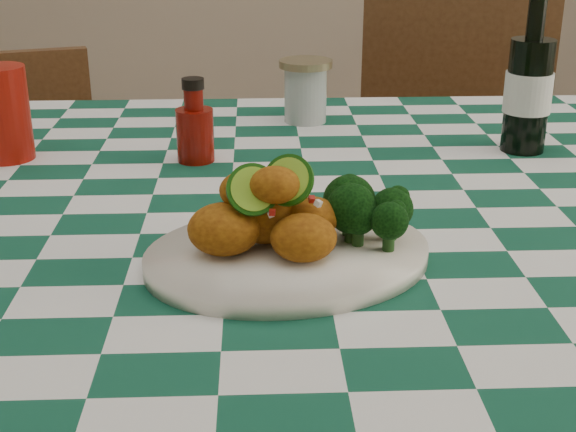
{
  "coord_description": "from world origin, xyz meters",
  "views": [
    {
      "loc": [
        0.03,
        -0.99,
        1.15
      ],
      "look_at": [
        0.07,
        -0.22,
        0.84
      ],
      "focal_mm": 50.0,
      "sensor_mm": 36.0,
      "label": 1
    }
  ],
  "objects_px": {
    "fried_chicken_pile": "(274,209)",
    "wooden_chair_right": "(440,202)",
    "beer_bottle": "(530,73)",
    "plate": "(288,256)",
    "red_tumbler": "(2,113)",
    "mason_jar": "(306,91)",
    "ketchup_bottle": "(194,120)",
    "wooden_chair_left": "(27,245)"
  },
  "relations": [
    {
      "from": "fried_chicken_pile",
      "to": "wooden_chair_right",
      "type": "distance_m",
      "value": 1.07
    },
    {
      "from": "fried_chicken_pile",
      "to": "beer_bottle",
      "type": "xyz_separation_m",
      "value": [
        0.39,
        0.39,
        0.06
      ]
    },
    {
      "from": "plate",
      "to": "red_tumbler",
      "type": "xyz_separation_m",
      "value": [
        -0.4,
        0.38,
        0.06
      ]
    },
    {
      "from": "beer_bottle",
      "to": "wooden_chair_right",
      "type": "height_order",
      "value": "beer_bottle"
    },
    {
      "from": "fried_chicken_pile",
      "to": "beer_bottle",
      "type": "height_order",
      "value": "beer_bottle"
    },
    {
      "from": "fried_chicken_pile",
      "to": "red_tumbler",
      "type": "height_order",
      "value": "red_tumbler"
    },
    {
      "from": "plate",
      "to": "red_tumbler",
      "type": "bearing_deg",
      "value": 136.34
    },
    {
      "from": "plate",
      "to": "mason_jar",
      "type": "xyz_separation_m",
      "value": [
        0.05,
        0.57,
        0.04
      ]
    },
    {
      "from": "mason_jar",
      "to": "ketchup_bottle",
      "type": "bearing_deg",
      "value": -129.57
    },
    {
      "from": "fried_chicken_pile",
      "to": "wooden_chair_left",
      "type": "bearing_deg",
      "value": 120.49
    },
    {
      "from": "red_tumbler",
      "to": "beer_bottle",
      "type": "bearing_deg",
      "value": 0.64
    },
    {
      "from": "fried_chicken_pile",
      "to": "ketchup_bottle",
      "type": "bearing_deg",
      "value": 106.43
    },
    {
      "from": "ketchup_bottle",
      "to": "mason_jar",
      "type": "xyz_separation_m",
      "value": [
        0.17,
        0.21,
        -0.01
      ]
    },
    {
      "from": "red_tumbler",
      "to": "ketchup_bottle",
      "type": "distance_m",
      "value": 0.28
    },
    {
      "from": "plate",
      "to": "mason_jar",
      "type": "distance_m",
      "value": 0.57
    },
    {
      "from": "red_tumbler",
      "to": "wooden_chair_left",
      "type": "distance_m",
      "value": 0.72
    },
    {
      "from": "red_tumbler",
      "to": "beer_bottle",
      "type": "distance_m",
      "value": 0.77
    },
    {
      "from": "fried_chicken_pile",
      "to": "beer_bottle",
      "type": "relative_size",
      "value": 0.6
    },
    {
      "from": "red_tumbler",
      "to": "fried_chicken_pile",
      "type": "bearing_deg",
      "value": -44.68
    },
    {
      "from": "plate",
      "to": "ketchup_bottle",
      "type": "xyz_separation_m",
      "value": [
        -0.12,
        0.36,
        0.05
      ]
    },
    {
      "from": "red_tumbler",
      "to": "wooden_chair_left",
      "type": "height_order",
      "value": "red_tumbler"
    },
    {
      "from": "plate",
      "to": "ketchup_bottle",
      "type": "bearing_deg",
      "value": 108.46
    },
    {
      "from": "wooden_chair_right",
      "to": "beer_bottle",
      "type": "bearing_deg",
      "value": -73.76
    },
    {
      "from": "plate",
      "to": "mason_jar",
      "type": "relative_size",
      "value": 2.89
    },
    {
      "from": "beer_bottle",
      "to": "wooden_chair_right",
      "type": "xyz_separation_m",
      "value": [
        0.01,
        0.53,
        -0.41
      ]
    },
    {
      "from": "wooden_chair_left",
      "to": "wooden_chair_right",
      "type": "distance_m",
      "value": 0.95
    },
    {
      "from": "red_tumbler",
      "to": "plate",
      "type": "bearing_deg",
      "value": -43.66
    },
    {
      "from": "wooden_chair_right",
      "to": "plate",
      "type": "bearing_deg",
      "value": -95.06
    },
    {
      "from": "mason_jar",
      "to": "fried_chicken_pile",
      "type": "bearing_deg",
      "value": -96.82
    },
    {
      "from": "plate",
      "to": "ketchup_bottle",
      "type": "relative_size",
      "value": 2.5
    },
    {
      "from": "fried_chicken_pile",
      "to": "mason_jar",
      "type": "xyz_separation_m",
      "value": [
        0.07,
        0.57,
        -0.01
      ]
    },
    {
      "from": "plate",
      "to": "wooden_chair_right",
      "type": "distance_m",
      "value": 1.05
    },
    {
      "from": "mason_jar",
      "to": "wooden_chair_right",
      "type": "bearing_deg",
      "value": 46.64
    },
    {
      "from": "mason_jar",
      "to": "wooden_chair_right",
      "type": "xyz_separation_m",
      "value": [
        0.33,
        0.35,
        -0.34
      ]
    },
    {
      "from": "red_tumbler",
      "to": "mason_jar",
      "type": "relative_size",
      "value": 1.3
    },
    {
      "from": "red_tumbler",
      "to": "wooden_chair_left",
      "type": "xyz_separation_m",
      "value": [
        -0.16,
        0.54,
        -0.45
      ]
    },
    {
      "from": "fried_chicken_pile",
      "to": "red_tumbler",
      "type": "distance_m",
      "value": 0.54
    },
    {
      "from": "plate",
      "to": "wooden_chair_right",
      "type": "bearing_deg",
      "value": 67.18
    },
    {
      "from": "fried_chicken_pile",
      "to": "wooden_chair_left",
      "type": "xyz_separation_m",
      "value": [
        -0.54,
        0.92,
        -0.44
      ]
    },
    {
      "from": "red_tumbler",
      "to": "wooden_chair_right",
      "type": "height_order",
      "value": "wooden_chair_right"
    },
    {
      "from": "red_tumbler",
      "to": "wooden_chair_right",
      "type": "relative_size",
      "value": 0.14
    },
    {
      "from": "red_tumbler",
      "to": "wooden_chair_right",
      "type": "xyz_separation_m",
      "value": [
        0.79,
        0.54,
        -0.36
      ]
    }
  ]
}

